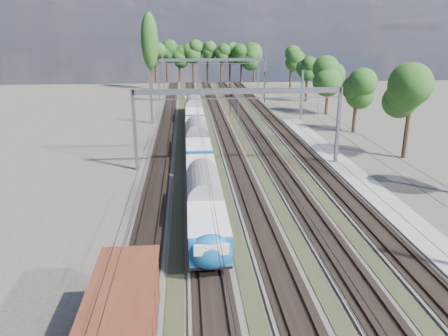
{
  "coord_description": "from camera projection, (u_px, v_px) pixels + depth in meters",
  "views": [
    {
      "loc": [
        -5.81,
        -17.67,
        15.36
      ],
      "look_at": [
        -2.41,
        21.02,
        2.8
      ],
      "focal_mm": 35.0,
      "sensor_mm": 36.0,
      "label": 1
    }
  ],
  "objects": [
    {
      "name": "worker",
      "position": [
        231.0,
        94.0,
        98.87
      ],
      "size": [
        0.73,
        0.85,
        1.98
      ],
      "primitive_type": "imported",
      "rotation": [
        0.0,
        0.0,
        1.99
      ],
      "color": "black",
      "rests_on": "ground"
    },
    {
      "name": "tree_belt",
      "position": [
        232.0,
        59.0,
        108.73
      ],
      "size": [
        40.08,
        101.09,
        12.04
      ],
      "color": "black",
      "rests_on": "ground"
    },
    {
      "name": "emu_train",
      "position": [
        197.0,
        135.0,
        54.66
      ],
      "size": [
        2.84,
        60.19,
        4.16
      ],
      "color": "black",
      "rests_on": "ground"
    },
    {
      "name": "poplar",
      "position": [
        150.0,
        42.0,
        109.98
      ],
      "size": [
        4.4,
        4.4,
        19.04
      ],
      "color": "black",
      "rests_on": "ground"
    },
    {
      "name": "signal_far",
      "position": [
        265.0,
        83.0,
        91.95
      ],
      "size": [
        0.46,
        0.42,
        6.51
      ],
      "rotation": [
        0.0,
        0.0,
        0.31
      ],
      "color": "black",
      "rests_on": "ground"
    },
    {
      "name": "signal_near",
      "position": [
        230.0,
        96.0,
        78.26
      ],
      "size": [
        0.4,
        0.37,
        5.78
      ],
      "rotation": [
        0.0,
        0.0,
        -0.3
      ],
      "color": "black",
      "rests_on": "ground"
    },
    {
      "name": "platform",
      "position": [
        374.0,
        193.0,
        41.86
      ],
      "size": [
        3.0,
        70.0,
        0.3
      ],
      "primitive_type": "cube",
      "color": "gray",
      "rests_on": "ground"
    },
    {
      "name": "track_bed",
      "position": [
        226.0,
        135.0,
        64.57
      ],
      "size": [
        21.0,
        130.0,
        0.34
      ],
      "color": "#47423A",
      "rests_on": "ground"
    },
    {
      "name": "catenary",
      "position": [
        224.0,
        86.0,
        69.95
      ],
      "size": [
        25.65,
        130.0,
        9.0
      ],
      "color": "slate",
      "rests_on": "ground"
    }
  ]
}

